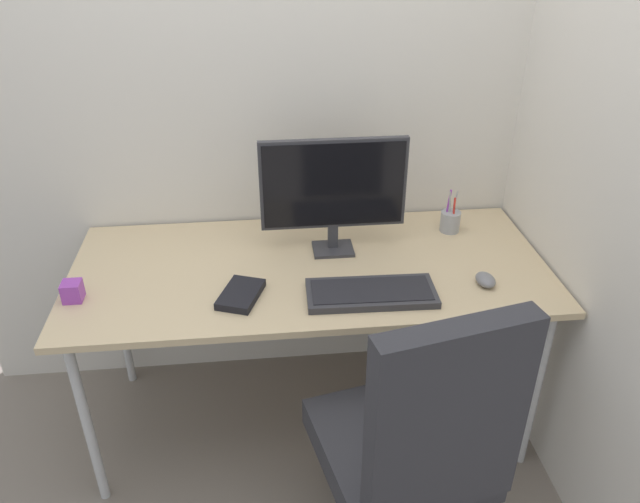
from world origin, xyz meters
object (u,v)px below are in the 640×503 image
object	(u,v)px
desk_clamp_accessory	(72,291)
monitor	(333,188)
mouse	(485,280)
pen_holder	(450,221)
office_chair	(415,445)
keyboard	(371,293)
notebook	(241,294)

from	to	relation	value
desk_clamp_accessory	monitor	bearing A→B (deg)	15.18
mouse	monitor	bearing A→B (deg)	141.97
pen_holder	desk_clamp_accessory	xyz separation A→B (m)	(-1.35, -0.34, -0.01)
office_chair	monitor	bearing A→B (deg)	99.43
mouse	desk_clamp_accessory	bearing A→B (deg)	170.90
monitor	desk_clamp_accessory	world-z (taller)	monitor
keyboard	notebook	bearing A→B (deg)	175.05
mouse	desk_clamp_accessory	xyz separation A→B (m)	(-1.36, 0.05, 0.01)
office_chair	notebook	world-z (taller)	office_chair
desk_clamp_accessory	office_chair	bearing A→B (deg)	-29.01
keyboard	pen_holder	distance (m)	0.57
office_chair	pen_holder	size ratio (longest dim) A/B	6.15
notebook	mouse	bearing A→B (deg)	19.73
notebook	desk_clamp_accessory	xyz separation A→B (m)	(-0.54, 0.05, 0.02)
pen_holder	desk_clamp_accessory	distance (m)	1.39
office_chair	mouse	world-z (taller)	office_chair
pen_holder	notebook	size ratio (longest dim) A/B	0.97
pen_holder	office_chair	bearing A→B (deg)	-110.77
mouse	pen_holder	world-z (taller)	pen_holder
desk_clamp_accessory	mouse	bearing A→B (deg)	-2.28
monitor	pen_holder	world-z (taller)	monitor
office_chair	mouse	distance (m)	0.65
mouse	desk_clamp_accessory	world-z (taller)	desk_clamp_accessory
office_chair	desk_clamp_accessory	xyz separation A→B (m)	(-1.01, 0.56, 0.21)
monitor	desk_clamp_accessory	distance (m)	0.94
monitor	mouse	size ratio (longest dim) A/B	5.94
desk_clamp_accessory	pen_holder	bearing A→B (deg)	13.92
notebook	pen_holder	bearing A→B (deg)	45.48
monitor	mouse	world-z (taller)	monitor
mouse	notebook	world-z (taller)	mouse
mouse	notebook	distance (m)	0.82
office_chair	monitor	distance (m)	0.92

